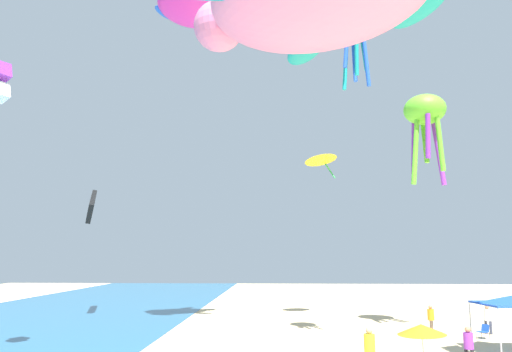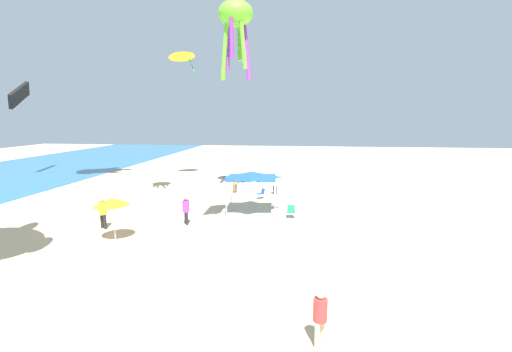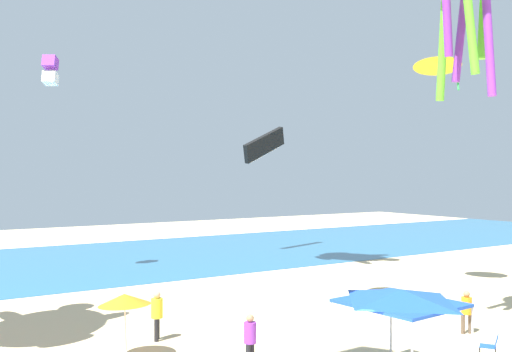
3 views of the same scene
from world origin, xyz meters
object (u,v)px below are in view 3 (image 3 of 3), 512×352
(person_near_umbrella, at_px, (250,336))
(person_beachcomber, at_px, (467,308))
(kite_delta_yellow, at_px, (437,62))
(folding_chair_right_of_tent, at_px, (491,345))
(kite_box_purple, at_px, (50,70))
(beach_umbrella, at_px, (124,300))
(person_by_tent, at_px, (157,311))
(canopy_tent, at_px, (400,297))
(kite_parafoil_black, at_px, (264,145))

(person_near_umbrella, distance_m, person_beachcomber, 9.60)
(person_beachcomber, distance_m, kite_delta_yellow, 14.33)
(folding_chair_right_of_tent, xyz_separation_m, kite_box_purple, (-9.04, 25.34, 12.53))
(beach_umbrella, bearing_deg, person_by_tent, 40.75)
(canopy_tent, bearing_deg, kite_parafoil_black, 64.54)
(person_near_umbrella, xyz_separation_m, kite_parafoil_black, (16.35, 23.82, 7.81))
(kite_box_purple, bearing_deg, kite_parafoil_black, 39.56)
(canopy_tent, bearing_deg, person_beachcomber, 20.26)
(beach_umbrella, xyz_separation_m, person_beachcomber, (12.80, -4.24, -1.09))
(kite_delta_yellow, bearing_deg, folding_chair_right_of_tent, 95.33)
(person_by_tent, bearing_deg, kite_box_purple, -149.79)
(canopy_tent, distance_m, kite_box_purple, 27.64)
(person_beachcomber, relative_size, kite_box_purple, 0.91)
(person_beachcomber, bearing_deg, person_near_umbrella, 17.75)
(person_beachcomber, bearing_deg, kite_box_purple, -38.97)
(kite_delta_yellow, bearing_deg, person_near_umbrella, 64.50)
(kite_parafoil_black, bearing_deg, folding_chair_right_of_tent, 53.47)
(folding_chair_right_of_tent, relative_size, person_by_tent, 0.43)
(canopy_tent, bearing_deg, kite_box_purple, 100.61)
(folding_chair_right_of_tent, xyz_separation_m, kite_delta_yellow, (7.62, 8.74, 12.09))
(canopy_tent, height_order, folding_chair_right_of_tent, canopy_tent)
(kite_parafoil_black, bearing_deg, person_near_umbrella, 36.58)
(person_near_umbrella, bearing_deg, beach_umbrella, -73.80)
(person_near_umbrella, distance_m, kite_box_purple, 24.72)
(person_by_tent, distance_m, kite_box_purple, 20.74)
(folding_chair_right_of_tent, distance_m, kite_box_purple, 29.68)
(folding_chair_right_of_tent, distance_m, kite_parafoil_black, 30.12)
(person_by_tent, bearing_deg, person_near_umbrella, 46.97)
(beach_umbrella, relative_size, kite_delta_yellow, 0.64)
(person_near_umbrella, distance_m, person_by_tent, 4.79)
(beach_umbrella, bearing_deg, kite_delta_yellow, 6.27)
(beach_umbrella, xyz_separation_m, person_near_umbrella, (3.29, -2.95, -1.07))
(beach_umbrella, height_order, kite_parafoil_black, kite_parafoil_black)
(beach_umbrella, xyz_separation_m, kite_delta_yellow, (18.52, 2.04, 10.46))
(person_beachcomber, bearing_deg, canopy_tent, 45.73)
(canopy_tent, bearing_deg, beach_umbrella, 135.21)
(person_by_tent, distance_m, kite_parafoil_black, 27.28)
(person_by_tent, bearing_deg, beach_umbrella, -19.14)
(canopy_tent, bearing_deg, person_near_umbrella, 132.57)
(person_beachcomber, height_order, kite_parafoil_black, kite_parafoil_black)
(canopy_tent, relative_size, folding_chair_right_of_tent, 4.24)
(person_near_umbrella, xyz_separation_m, kite_delta_yellow, (15.23, 4.98, 11.53))
(kite_delta_yellow, bearing_deg, person_beachcomber, 94.04)
(kite_parafoil_black, distance_m, kite_box_purple, 18.38)
(beach_umbrella, height_order, person_beachcomber, beach_umbrella)
(beach_umbrella, bearing_deg, kite_parafoil_black, 46.75)
(kite_delta_yellow, xyz_separation_m, kite_parafoil_black, (1.11, 18.84, -3.72))
(person_near_umbrella, relative_size, person_beachcomber, 1.02)
(person_by_tent, bearing_deg, kite_parafoil_black, 167.44)
(person_by_tent, bearing_deg, kite_delta_yellow, 121.49)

